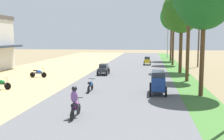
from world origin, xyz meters
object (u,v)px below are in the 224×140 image
median_tree_third (182,11)px  motorbike_ahead_third (90,85)px  car_van_blue (158,81)px  motorbike_ahead_second (75,103)px  median_tree_second (189,1)px  median_tree_fifth (172,17)px  parked_motorbike_fifth (38,73)px  car_sedan_charcoal (103,69)px  parked_motorbike_fourth (1,83)px  median_tree_fourth (174,16)px  streetlamp_mid (168,37)px  car_hatchback_yellow (147,60)px  utility_pole_near (199,31)px

median_tree_third → motorbike_ahead_third: bearing=-122.2°
car_van_blue → motorbike_ahead_second: bearing=-123.5°
median_tree_second → median_tree_fifth: bearing=89.8°
parked_motorbike_fifth → car_sedan_charcoal: (6.29, 2.94, 0.19)m
median_tree_second → motorbike_ahead_third: bearing=-141.6°
parked_motorbike_fourth → motorbike_ahead_third: bearing=0.3°
median_tree_third → median_tree_fifth: bearing=89.9°
parked_motorbike_fourth → motorbike_ahead_third: 7.26m
parked_motorbike_fourth → median_tree_fourth: median_tree_fourth is taller
parked_motorbike_fourth → car_sedan_charcoal: size_ratio=0.80×
parked_motorbike_fourth → streetlamp_mid: streetlamp_mid is taller
parked_motorbike_fourth → motorbike_ahead_third: (7.26, 0.03, 0.02)m
median_tree_third → car_hatchback_yellow: bearing=114.8°
car_hatchback_yellow → motorbike_ahead_second: bearing=-96.9°
car_van_blue → median_tree_third: bearing=77.1°
streetlamp_mid → median_tree_second: bearing=-89.9°
parked_motorbike_fourth → car_van_blue: size_ratio=0.75×
parked_motorbike_fourth → car_van_blue: (12.28, -0.15, 0.47)m
median_tree_fourth → utility_pole_near: bearing=-25.6°
streetlamp_mid → car_hatchback_yellow: streetlamp_mid is taller
median_tree_third → utility_pole_near: bearing=65.9°
median_tree_fifth → motorbike_ahead_third: bearing=-105.8°
parked_motorbike_fifth → car_hatchback_yellow: size_ratio=0.90×
parked_motorbike_fourth → median_tree_fifth: median_tree_fifth is taller
parked_motorbike_fifth → median_tree_third: size_ratio=0.19×
median_tree_second → median_tree_fourth: bearing=90.5°
median_tree_fifth → median_tree_fourth: bearing=-91.7°
median_tree_fourth → car_van_blue: 22.68m
median_tree_fourth → median_tree_fifth: (0.20, 6.76, 0.45)m
streetlamp_mid → car_van_blue: streetlamp_mid is taller
parked_motorbike_fourth → motorbike_ahead_second: size_ratio=1.00×
parked_motorbike_fourth → motorbike_ahead_third: size_ratio=1.00×
parked_motorbike_fourth → parked_motorbike_fifth: size_ratio=1.00×
median_tree_fourth → car_sedan_charcoal: (-8.41, -11.94, -6.50)m
median_tree_third → motorbike_ahead_third: 16.30m
parked_motorbike_fifth → median_tree_third: median_tree_third is taller
streetlamp_mid → car_sedan_charcoal: bearing=-107.9°
motorbike_ahead_third → parked_motorbike_fifth: bearing=136.5°
median_tree_third → median_tree_fourth: 8.80m
median_tree_third → car_sedan_charcoal: bearing=-159.9°
median_tree_second → median_tree_fourth: size_ratio=0.96×
median_tree_fourth → car_van_blue: bearing=-97.3°
parked_motorbike_fourth → median_tree_third: size_ratio=0.19×
streetlamp_mid → median_tree_fifth: bearing=-89.2°
motorbike_ahead_third → car_hatchback_yellow: bearing=79.2°
car_sedan_charcoal → motorbike_ahead_second: (1.32, -16.24, 0.11)m
streetlamp_mid → utility_pole_near: utility_pole_near is taller
median_tree_second → streetlamp_mid: size_ratio=1.26×
parked_motorbike_fourth → utility_pole_near: bearing=47.2°
median_tree_third → car_van_blue: 14.50m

